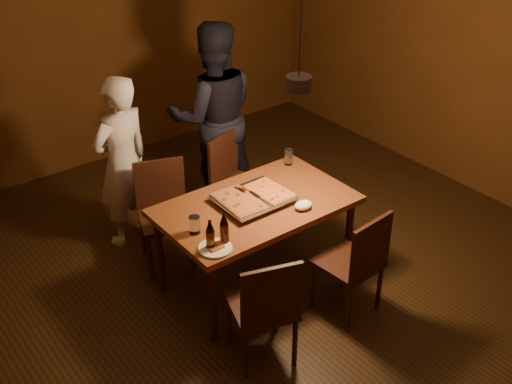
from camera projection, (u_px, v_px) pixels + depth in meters
room_shell at (297, 130)px, 4.56m from camera, size 6.00×6.00×6.00m
dining_table at (256, 211)px, 4.98m from camera, size 1.50×0.90×0.75m
chair_far_left at (163, 204)px, 5.34m from camera, size 0.54×0.54×0.49m
chair_far_right at (233, 173)px, 5.79m from camera, size 0.54×0.54×0.49m
chair_near_left at (266, 302)px, 4.26m from camera, size 0.53×0.53×0.49m
chair_near_right at (358, 256)px, 4.70m from camera, size 0.46×0.46×0.49m
pizza_tray at (253, 200)px, 4.94m from camera, size 0.55×0.45×0.05m
pizza_meat at (239, 201)px, 4.86m from camera, size 0.28×0.43×0.02m
pizza_cheese at (269, 191)px, 4.99m from camera, size 0.26×0.39×0.02m
spatula at (252, 196)px, 4.92m from camera, size 0.13×0.25×0.04m
beer_bottle_a at (210, 235)px, 4.36m from camera, size 0.06×0.06×0.23m
beer_bottle_b at (224, 228)px, 4.42m from camera, size 0.06×0.06×0.24m
water_glass_left at (194, 225)px, 4.56m from camera, size 0.08×0.08×0.13m
water_glass_right at (288, 157)px, 5.45m from camera, size 0.07×0.07×0.14m
plate_slice at (215, 248)px, 4.41m from camera, size 0.24×0.24×0.03m
napkin at (303, 205)px, 4.86m from camera, size 0.15×0.11×0.06m
diner_white at (123, 163)px, 5.46m from camera, size 0.63×0.49×1.55m
diner_dark at (213, 116)px, 5.99m from camera, size 1.08×0.98×1.80m
pendant_lamp at (299, 82)px, 4.37m from camera, size 0.18×0.18×1.10m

